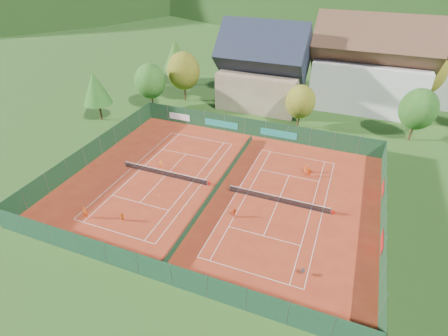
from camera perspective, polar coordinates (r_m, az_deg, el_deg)
ground at (r=46.10m, az=-0.91°, el=-3.37°), size 600.00×600.00×0.00m
clay_pad at (r=46.08m, az=-0.91°, el=-3.34°), size 40.00×32.00×0.01m
court_markings_left at (r=49.15m, az=-9.58°, el=-1.27°), size 11.03×23.83×0.00m
court_markings_right at (r=44.25m, az=8.77°, el=-5.53°), size 11.03×23.83×0.00m
tennis_net_left at (r=48.81m, az=-9.47°, el=-0.83°), size 13.30×0.10×1.02m
tennis_net_right at (r=43.93m, az=9.02°, el=-5.07°), size 13.30×0.10×1.02m
court_divider at (r=45.79m, az=-0.92°, el=-2.84°), size 0.03×28.80×1.00m
fence_north at (r=58.43m, az=4.64°, el=6.59°), size 40.00×0.10×3.00m
fence_south at (r=34.66m, az=-11.39°, el=-15.91°), size 40.00×0.04×3.00m
fence_west at (r=54.92m, az=-20.65°, el=2.65°), size 0.04×32.00×3.00m
fence_east at (r=43.33m, az=24.60°, el=-7.13°), size 0.09×32.00×3.00m
chalet at (r=69.73m, az=6.36°, el=15.48°), size 16.20×12.00×16.00m
hotel_block_a at (r=73.11m, az=22.73°, el=14.66°), size 21.60×11.00×17.25m
hotel_block_b at (r=82.52m, az=32.63°, el=13.40°), size 17.28×10.00×15.50m
tree_west_front at (r=68.89m, az=-11.98°, el=13.68°), size 5.72×5.72×8.69m
tree_west_mid at (r=71.63m, az=-6.63°, el=15.46°), size 6.44×6.44×9.78m
tree_west_back at (r=80.97m, az=-7.93°, el=17.90°), size 5.60×5.60×10.00m
tree_center at (r=61.23m, az=12.37°, el=10.53°), size 5.01×5.01×7.60m
tree_east_front at (r=63.04m, az=29.15°, el=8.38°), size 5.72×5.72×8.69m
tree_west_side at (r=66.20m, az=-20.26°, el=12.22°), size 5.04×5.04×9.00m
tree_east_back at (r=78.00m, az=30.13°, el=13.35°), size 7.15×7.15×10.86m
mountain_backdrop at (r=276.41m, az=24.75°, el=15.99°), size 820.00×530.00×242.00m
ball_hopper at (r=35.96m, az=12.76°, el=-16.09°), size 0.34×0.34×0.80m
loose_ball_0 at (r=45.54m, az=-10.51°, el=-4.44°), size 0.07×0.07×0.07m
loose_ball_1 at (r=39.25m, az=2.25°, el=-11.00°), size 0.07×0.07×0.07m
loose_ball_2 at (r=48.20m, az=0.25°, el=-1.48°), size 0.07×0.07×0.07m
loose_ball_3 at (r=51.96m, az=-4.07°, el=1.22°), size 0.07×0.07×0.07m
loose_ball_4 at (r=39.84m, az=13.73°, el=-11.36°), size 0.07×0.07×0.07m
player_left_near at (r=44.08m, az=-21.73°, el=-6.77°), size 0.65×0.51×1.57m
player_left_mid at (r=42.33m, az=-16.27°, el=-7.71°), size 0.67×0.58×1.19m
player_left_far at (r=50.45m, az=-10.21°, el=0.51°), size 0.87×0.52×1.31m
player_right_near at (r=41.22m, az=1.68°, el=-7.27°), size 0.78×0.76×1.31m
player_right_far_a at (r=50.22m, az=13.24°, el=-0.11°), size 0.65×0.48×1.23m
player_right_far_b at (r=49.37m, az=13.71°, el=-0.70°), size 1.34×0.65×1.39m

